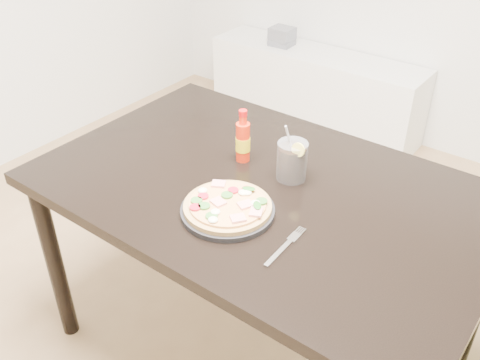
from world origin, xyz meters
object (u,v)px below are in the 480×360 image
Objects in this scene: fork at (286,245)px; pizza at (228,205)px; media_console at (314,90)px; plate at (228,211)px; hot_sauce_bottle at (243,141)px; cola_cup at (292,161)px; dining_table at (263,206)px.

pizza is at bearing 173.10° from fork.
plate is at bearing -67.56° from media_console.
hot_sauce_bottle is 0.19m from cola_cup.
hot_sauce_bottle reaches higher than dining_table.
dining_table is 0.22m from hot_sauce_bottle.
cola_cup is 0.34m from fork.
plate is 0.19× the size of media_console.
hot_sauce_bottle reaches higher than plate.
cola_cup reaches higher than fork.
cola_cup is at bearing 1.61° from hot_sauce_bottle.
dining_table is 7.70× the size of hot_sauce_bottle.
plate is at bearing -89.30° from dining_table.
plate is at bearing -146.09° from pizza.
dining_table is 0.31m from fork.
pizza is (0.00, -0.18, 0.11)m from dining_table.
cola_cup is 1.90m from media_console.
plate is 2.10m from media_console.
cola_cup reaches higher than dining_table.
dining_table is 1.92m from media_console.
dining_table is at bearing -29.80° from hot_sauce_bottle.
media_console is at bearing 112.46° from pizza.
fork is (0.22, -0.20, 0.09)m from dining_table.
hot_sauce_bottle is 1.83m from media_console.
cola_cup is at bearing 80.36° from plate.
dining_table is 1.00× the size of media_console.
media_console is at bearing 112.44° from plate.
dining_table is 0.21m from pizza.
cola_cup is at bearing 80.44° from pizza.
media_console is (-0.78, 1.88, -0.51)m from plate.
pizza reaches higher than media_console.
pizza reaches higher than dining_table.
hot_sauce_bottle is (-0.14, 0.26, 0.04)m from pizza.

